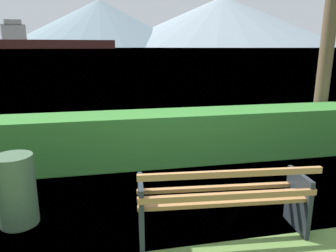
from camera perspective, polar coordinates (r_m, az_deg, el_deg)
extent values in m
plane|color=#4C6B33|center=(3.88, 9.26, -18.07)|extent=(1400.00, 1400.00, 0.00)
plane|color=slate|center=(312.87, -11.74, 13.42)|extent=(620.00, 620.00, 0.00)
cube|color=olive|center=(3.50, 10.42, -13.45)|extent=(1.86, 0.23, 0.04)
cube|color=olive|center=(3.66, 9.54, -12.09)|extent=(1.86, 0.23, 0.04)
cube|color=olive|center=(3.83, 8.74, -10.84)|extent=(1.86, 0.23, 0.04)
cube|color=olive|center=(3.38, 10.88, -12.20)|extent=(1.86, 0.21, 0.06)
cube|color=olive|center=(3.23, 11.34, -8.33)|extent=(1.86, 0.21, 0.06)
cube|color=#1E2328|center=(3.57, -4.84, -14.70)|extent=(0.10, 0.51, 0.68)
cube|color=#1E2328|center=(4.02, 22.17, -12.29)|extent=(0.10, 0.51, 0.68)
cube|color=#2D6B28|center=(5.82, 1.07, -1.89)|extent=(8.13, 0.83, 0.90)
cylinder|color=brown|center=(7.70, 26.97, 16.67)|extent=(0.28, 0.28, 5.19)
cylinder|color=#385138|center=(4.18, -25.42, -10.30)|extent=(0.44, 0.44, 0.85)
cube|color=#471E19|center=(275.78, -19.31, 13.59)|extent=(92.41, 25.25, 6.79)
cube|color=silver|center=(276.67, -25.75, 14.85)|extent=(17.88, 12.64, 10.86)
cube|color=beige|center=(277.02, -25.91, 16.31)|extent=(13.16, 13.01, 3.39)
cone|color=slate|center=(583.61, -12.06, 17.42)|extent=(311.99, 311.99, 78.17)
cone|color=gray|center=(609.36, 9.67, 17.81)|extent=(410.90, 410.90, 87.34)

